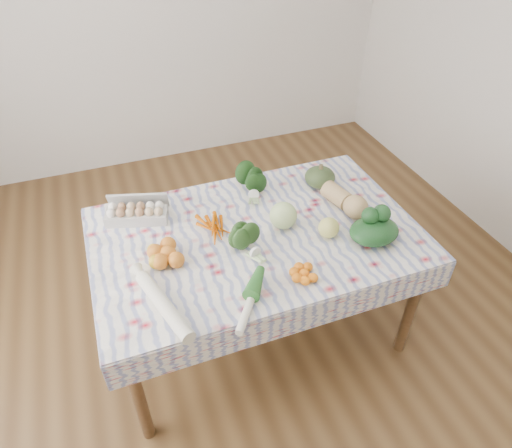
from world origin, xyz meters
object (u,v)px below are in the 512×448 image
(butternut_squash, at_px, (346,199))
(dining_table, at_px, (256,245))
(grapefruit, at_px, (329,228))
(egg_carton, at_px, (136,214))
(cabbage, at_px, (283,215))
(kabocha_squash, at_px, (320,177))

(butternut_squash, bearing_deg, dining_table, 169.48)
(butternut_squash, distance_m, grapefruit, 0.26)
(egg_carton, relative_size, butternut_squash, 1.10)
(grapefruit, bearing_deg, egg_carton, 152.43)
(cabbage, bearing_deg, grapefruit, -39.24)
(kabocha_squash, bearing_deg, egg_carton, 177.94)
(kabocha_squash, xyz_separation_m, cabbage, (-0.35, -0.28, 0.01))
(dining_table, bearing_deg, butternut_squash, 2.60)
(egg_carton, bearing_deg, butternut_squash, 1.38)
(butternut_squash, xyz_separation_m, grapefruit, (-0.19, -0.17, -0.01))
(egg_carton, bearing_deg, cabbage, -7.57)
(kabocha_squash, relative_size, cabbage, 1.24)
(kabocha_squash, distance_m, grapefruit, 0.46)
(dining_table, distance_m, cabbage, 0.22)
(kabocha_squash, height_order, grapefruit, kabocha_squash)
(cabbage, bearing_deg, egg_carton, 156.02)
(cabbage, distance_m, butternut_squash, 0.38)
(kabocha_squash, xyz_separation_m, butternut_squash, (0.03, -0.25, 0.01))
(egg_carton, height_order, butternut_squash, butternut_squash)
(dining_table, relative_size, grapefruit, 15.06)
(cabbage, relative_size, grapefruit, 1.34)
(grapefruit, bearing_deg, butternut_squash, 42.14)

